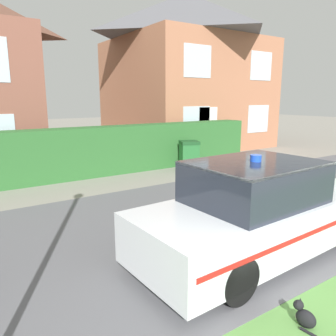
# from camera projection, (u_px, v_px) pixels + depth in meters

# --- Properties ---
(road_strip) EXTENTS (28.00, 5.62, 0.01)m
(road_strip) POSITION_uv_depth(u_px,v_px,m) (148.00, 232.00, 6.16)
(road_strip) COLOR #5B5B60
(road_strip) RESTS_ON ground
(garden_hedge) EXTENTS (11.98, 0.83, 1.57)m
(garden_hedge) POSITION_uv_depth(u_px,v_px,m) (102.00, 151.00, 10.74)
(garden_hedge) COLOR #2D662D
(garden_hedge) RESTS_ON ground
(police_car) EXTENTS (4.56, 1.83, 1.63)m
(police_car) POSITION_uv_depth(u_px,v_px,m) (261.00, 211.00, 5.23)
(police_car) COLOR black
(police_car) RESTS_ON road_strip
(cat) EXTENTS (0.19, 0.34, 0.29)m
(cat) POSITION_uv_depth(u_px,v_px,m) (304.00, 316.00, 3.62)
(cat) COLOR black
(cat) RESTS_ON ground
(house_right) EXTENTS (7.26, 7.02, 7.61)m
(house_right) POSITION_uv_depth(u_px,v_px,m) (186.00, 71.00, 17.05)
(house_right) COLOR #A86B4C
(house_right) RESTS_ON ground
(wheelie_bin) EXTENTS (0.82, 0.81, 1.02)m
(wheelie_bin) POSITION_uv_depth(u_px,v_px,m) (189.00, 155.00, 11.46)
(wheelie_bin) COLOR #23662D
(wheelie_bin) RESTS_ON ground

